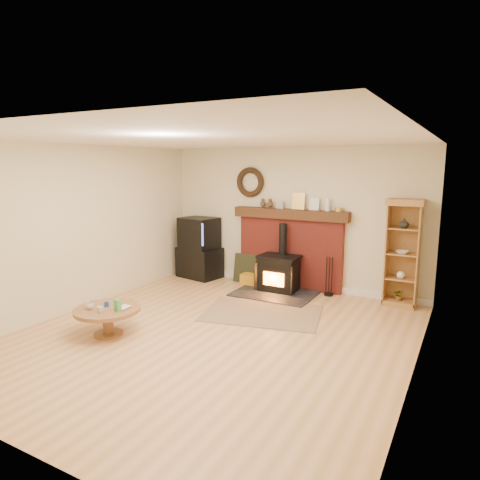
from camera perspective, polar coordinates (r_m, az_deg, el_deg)
The scene contains 11 objects.
ground at distance 5.94m, azimuth -3.48°, elevation -12.61°, with size 5.50×5.50×0.00m, color tan.
room_shell at distance 5.60m, azimuth -3.31°, elevation 4.19°, with size 5.02×5.52×2.61m.
chimney_breast at distance 8.01m, azimuth 6.67°, elevation -0.71°, with size 2.20×0.22×1.78m.
wood_stove at distance 7.77m, azimuth 5.13°, elevation -4.63°, with size 1.40×1.00×1.23m.
area_rug at distance 6.76m, azimuth 2.94°, elevation -9.69°, with size 1.77×1.22×0.01m, color brown.
tv_unit at distance 8.75m, azimuth -5.44°, elevation -1.18°, with size 0.93×0.72×1.23m.
curio_cabinet at distance 7.38m, azimuth 20.87°, elevation -1.61°, with size 0.56×0.41×1.75m.
firelog_box at distance 8.20m, azimuth 1.43°, elevation -5.33°, with size 0.36×0.22×0.22m, color #C6BC07.
leaning_painting at distance 8.38m, azimuth 0.65°, elevation -3.79°, with size 0.47×0.03×0.57m, color black.
fire_tools at distance 7.74m, azimuth 11.74°, elevation -6.31°, with size 0.16×0.16×0.70m.
coffee_table at distance 6.12m, azimuth -17.28°, elevation -9.28°, with size 0.88×0.88×0.54m.
Camera 1 is at (2.94, -4.63, 2.29)m, focal length 32.00 mm.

